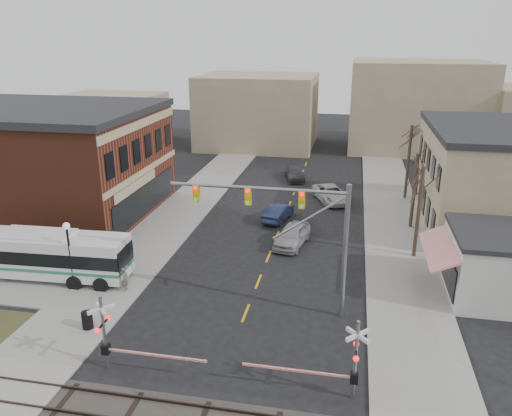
{
  "coord_description": "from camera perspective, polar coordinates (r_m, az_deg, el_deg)",
  "views": [
    {
      "loc": [
        5.51,
        -23.03,
        15.6
      ],
      "look_at": [
        -1.07,
        10.68,
        3.5
      ],
      "focal_mm": 35.0,
      "sensor_mm": 36.0,
      "label": 1
    }
  ],
  "objects": [
    {
      "name": "transit_bus",
      "position": [
        36.15,
        -23.56,
        -4.82
      ],
      "size": [
        12.19,
        3.2,
        3.11
      ],
      "color": "silver",
      "rests_on": "ground"
    },
    {
      "name": "pedestrian_far",
      "position": [
        38.21,
        -16.0,
        -3.74
      ],
      "size": [
        1.03,
        1.13,
        1.89
      ],
      "primitive_type": "imported",
      "rotation": [
        0.0,
        0.0,
        1.15
      ],
      "color": "#2D3050",
      "rests_on": "sidewalk_west"
    },
    {
      "name": "ground",
      "position": [
        28.36,
        -2.07,
        -13.98
      ],
      "size": [
        160.0,
        160.0,
        0.0
      ],
      "primitive_type": "plane",
      "color": "black",
      "rests_on": "ground"
    },
    {
      "name": "sidewalk_west",
      "position": [
        48.15,
        -7.74,
        0.4
      ],
      "size": [
        5.0,
        60.0,
        0.12
      ],
      "primitive_type": "cube",
      "color": "gray",
      "rests_on": "ground"
    },
    {
      "name": "car_c",
      "position": [
        49.19,
        8.57,
        1.62
      ],
      "size": [
        4.39,
        5.97,
        1.51
      ],
      "primitive_type": "imported",
      "rotation": [
        0.0,
        0.0,
        0.4
      ],
      "color": "#B4B4B4",
      "rests_on": "ground"
    },
    {
      "name": "car_a",
      "position": [
        38.69,
        4.15,
        -3.12
      ],
      "size": [
        2.79,
        5.03,
        1.62
      ],
      "primitive_type": "imported",
      "rotation": [
        0.0,
        0.0,
        -0.19
      ],
      "color": "#99999D",
      "rests_on": "ground"
    },
    {
      "name": "traffic_signal_mast",
      "position": [
        27.77,
        4.6,
        -1.44
      ],
      "size": [
        10.13,
        0.3,
        8.0
      ],
      "color": "gray",
      "rests_on": "ground"
    },
    {
      "name": "car_b",
      "position": [
        43.78,
        2.56,
        -0.48
      ],
      "size": [
        2.42,
        4.59,
        1.44
      ],
      "primitive_type": "imported",
      "rotation": [
        0.0,
        0.0,
        2.92
      ],
      "color": "#1D2748",
      "rests_on": "ground"
    },
    {
      "name": "rr_crossing_east",
      "position": [
        23.31,
        10.2,
        -16.74
      ],
      "size": [
        5.6,
        1.36,
        4.0
      ],
      "color": "gray",
      "rests_on": "ground"
    },
    {
      "name": "tree_east_b",
      "position": [
        43.17,
        17.61,
        1.88
      ],
      "size": [
        0.28,
        0.28,
        6.3
      ],
      "color": "#382B21",
      "rests_on": "sidewalk_east"
    },
    {
      "name": "street_lamp",
      "position": [
        33.12,
        -20.65,
        -3.67
      ],
      "size": [
        0.44,
        0.44,
        4.5
      ],
      "color": "black",
      "rests_on": "sidewalk_west"
    },
    {
      "name": "rr_crossing_west",
      "position": [
        25.53,
        -16.1,
        -13.73
      ],
      "size": [
        5.6,
        1.36,
        4.0
      ],
      "color": "gray",
      "rests_on": "ground"
    },
    {
      "name": "tree_east_c",
      "position": [
        50.75,
        17.01,
        5.02
      ],
      "size": [
        0.28,
        0.28,
        7.2
      ],
      "color": "#382B21",
      "rests_on": "sidewalk_east"
    },
    {
      "name": "tree_east_a",
      "position": [
        37.4,
        18.09,
        -0.47
      ],
      "size": [
        0.28,
        0.28,
        6.75
      ],
      "color": "#382B21",
      "rests_on": "sidewalk_east"
    },
    {
      "name": "pedestrian_near",
      "position": [
        32.83,
        -14.76,
        -7.87
      ],
      "size": [
        0.4,
        0.59,
        1.58
      ],
      "primitive_type": "imported",
      "rotation": [
        0.0,
        0.0,
        1.61
      ],
      "color": "#60564C",
      "rests_on": "sidewalk_west"
    },
    {
      "name": "trash_bin",
      "position": [
        29.71,
        -18.72,
        -12.03
      ],
      "size": [
        0.6,
        0.6,
        0.99
      ],
      "primitive_type": "cylinder",
      "color": "black",
      "rests_on": "sidewalk_west"
    },
    {
      "name": "sidewalk_east",
      "position": [
        45.93,
        15.36,
        -1.09
      ],
      "size": [
        5.0,
        60.0,
        0.12
      ],
      "primitive_type": "cube",
      "color": "gray",
      "rests_on": "ground"
    },
    {
      "name": "car_d",
      "position": [
        56.17,
        4.44,
        3.94
      ],
      "size": [
        2.94,
        4.96,
        1.35
      ],
      "primitive_type": "imported",
      "rotation": [
        0.0,
        0.0,
        0.24
      ],
      "color": "#3A3A3F",
      "rests_on": "ground"
    }
  ]
}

